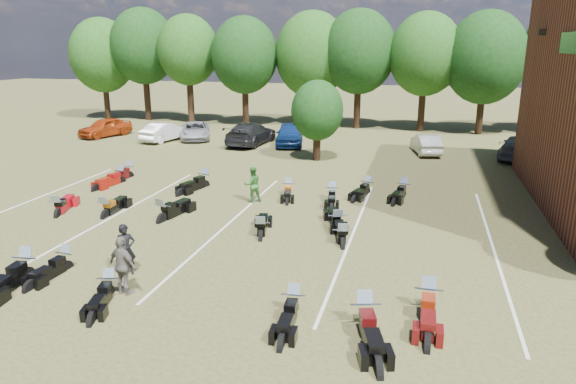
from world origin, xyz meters
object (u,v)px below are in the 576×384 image
(car_4, at_px, (290,134))
(motorcycle_3, at_px, (110,296))
(car_0, at_px, (105,127))
(motorcycle_7, at_px, (58,216))
(person_grey, at_px, (123,266))
(person_green, at_px, (253,184))
(person_black, at_px, (126,250))
(motorcycle_14, at_px, (129,177))

(car_4, bearing_deg, motorcycle_3, -100.17)
(car_0, xyz_separation_m, motorcycle_3, (15.74, -23.43, -0.73))
(car_0, xyz_separation_m, motorcycle_7, (9.50, -17.68, -0.73))
(car_0, distance_m, motorcycle_3, 28.24)
(person_grey, bearing_deg, person_green, -76.56)
(person_black, bearing_deg, motorcycle_14, 84.84)
(car_4, relative_size, motorcycle_7, 1.98)
(motorcycle_7, bearing_deg, car_0, -79.26)
(motorcycle_7, bearing_deg, person_green, -168.48)
(person_grey, relative_size, motorcycle_7, 0.75)
(car_4, distance_m, person_green, 14.01)
(person_black, bearing_deg, person_green, 44.54)
(motorcycle_3, distance_m, motorcycle_14, 14.17)
(person_green, relative_size, motorcycle_7, 0.71)
(motorcycle_7, xyz_separation_m, motorcycle_14, (-0.69, 6.61, 0.00))
(car_0, bearing_deg, person_grey, -36.27)
(person_black, distance_m, motorcycle_14, 12.79)
(person_black, height_order, person_grey, person_grey)
(car_4, xyz_separation_m, motorcycle_14, (-6.06, -11.31, -0.79))
(car_4, bearing_deg, person_black, -100.81)
(car_0, distance_m, person_black, 26.86)
(person_black, distance_m, motorcycle_7, 7.38)
(person_grey, height_order, motorcycle_14, person_grey)
(person_green, bearing_deg, car_4, -116.50)
(motorcycle_14, bearing_deg, car_0, 135.37)
(motorcycle_7, bearing_deg, car_4, -124.21)
(car_0, height_order, car_4, car_4)
(person_green, xyz_separation_m, person_grey, (-0.66, -9.55, 0.05))
(person_grey, bearing_deg, person_black, -43.65)
(person_grey, relative_size, motorcycle_14, 0.78)
(car_4, distance_m, person_grey, 23.46)
(car_4, xyz_separation_m, person_grey, (1.23, -23.43, 0.09))
(person_green, xyz_separation_m, motorcycle_7, (-7.26, -4.03, -0.83))
(car_4, xyz_separation_m, person_black, (0.56, -22.22, 0.03))
(person_black, xyz_separation_m, person_green, (1.33, 8.34, 0.01))
(car_4, height_order, motorcycle_7, car_4)
(person_green, height_order, motorcycle_7, person_green)
(person_green, bearing_deg, motorcycle_3, 49.76)
(car_4, distance_m, motorcycle_14, 12.85)
(motorcycle_3, bearing_deg, person_green, 67.86)
(car_0, relative_size, person_green, 2.60)
(car_0, distance_m, person_grey, 28.24)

